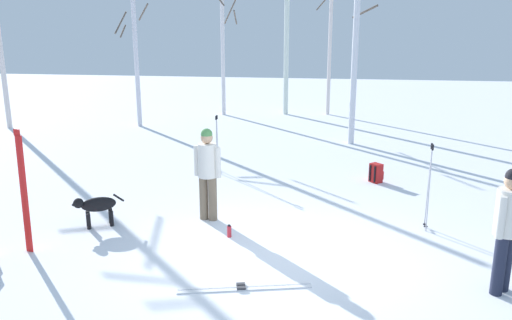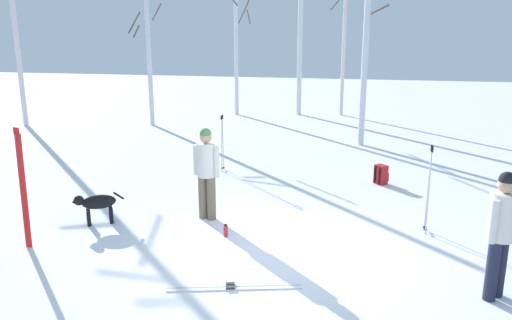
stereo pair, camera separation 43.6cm
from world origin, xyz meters
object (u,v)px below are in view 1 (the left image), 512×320
at_px(person_2, 207,168).
at_px(ski_pair_lying_0, 244,287).
at_px(person_0, 508,223).
at_px(birch_tree_2, 223,41).
at_px(ski_pair_planted_0, 24,193).
at_px(birch_tree_3, 287,14).
at_px(water_bottle_0, 229,231).
at_px(dog, 96,206).
at_px(birch_tree_4, 331,20).
at_px(ski_poles_1, 429,185).
at_px(birch_tree_1, 135,44).
at_px(ski_poles_0, 217,142).
at_px(birch_tree_5, 354,37).
at_px(backpack_1, 376,173).

height_order(person_2, ski_pair_lying_0, person_2).
xyz_separation_m(person_0, birch_tree_2, (-6.95, 13.72, 2.02)).
height_order(ski_pair_planted_0, birch_tree_3, birch_tree_3).
relative_size(person_0, water_bottle_0, 7.93).
xyz_separation_m(person_2, dog, (-1.87, -0.67, -0.59)).
bearing_deg(dog, water_bottle_0, -1.81).
height_order(dog, water_bottle_0, dog).
bearing_deg(birch_tree_3, birch_tree_4, 6.95).
xyz_separation_m(person_0, birch_tree_4, (-2.70, 14.50, 2.83)).
bearing_deg(person_0, ski_poles_1, 106.63).
distance_m(person_2, water_bottle_0, 1.28).
distance_m(ski_poles_1, birch_tree_1, 12.45).
height_order(dog, ski_pair_planted_0, ski_pair_planted_0).
bearing_deg(ski_pair_lying_0, birch_tree_2, 104.07).
xyz_separation_m(ski_pair_lying_0, birch_tree_2, (-3.56, 14.19, 2.99)).
relative_size(ski_poles_0, ski_poles_1, 0.91).
xyz_separation_m(person_0, birch_tree_1, (-9.42, 10.69, 1.94)).
relative_size(ski_poles_0, birch_tree_5, 0.23).
distance_m(dog, birch_tree_3, 13.64).
relative_size(birch_tree_1, birch_tree_3, 0.74).
bearing_deg(birch_tree_1, birch_tree_5, -12.89).
distance_m(person_0, person_2, 4.93).
relative_size(birch_tree_3, birch_tree_5, 1.29).
bearing_deg(birch_tree_5, backpack_1, -82.30).
relative_size(ski_pair_planted_0, birch_tree_1, 0.34).
distance_m(ski_pair_lying_0, birch_tree_1, 13.02).
height_order(water_bottle_0, birch_tree_5, birch_tree_5).
bearing_deg(ski_poles_0, person_2, -79.09).
bearing_deg(birch_tree_5, person_0, -78.22).
bearing_deg(birch_tree_4, ski_pair_lying_0, -92.64).
relative_size(person_0, birch_tree_2, 0.30).
xyz_separation_m(ski_pair_planted_0, birch_tree_5, (5.08, 8.84, 2.24)).
distance_m(person_2, ski_poles_1, 3.90).
distance_m(water_bottle_0, birch_tree_3, 13.66).
bearing_deg(birch_tree_3, ski_poles_0, -94.36).
bearing_deg(ski_poles_0, backpack_1, -4.53).
xyz_separation_m(water_bottle_0, birch_tree_4, (1.27, 13.29, 3.71)).
distance_m(dog, birch_tree_5, 9.35).
xyz_separation_m(ski_pair_planted_0, backpack_1, (5.63, 4.78, -0.77)).
height_order(ski_poles_1, birch_tree_5, birch_tree_5).
bearing_deg(person_2, birch_tree_5, 69.23).
relative_size(person_2, backpack_1, 3.90).
height_order(ski_pair_planted_0, ski_pair_lying_0, ski_pair_planted_0).
distance_m(birch_tree_2, birch_tree_3, 2.76).
bearing_deg(person_0, birch_tree_3, 107.34).
relative_size(person_0, ski_poles_0, 1.22).
relative_size(ski_pair_planted_0, backpack_1, 4.49).
bearing_deg(ski_poles_0, ski_pair_lying_0, -72.75).
height_order(ski_pair_planted_0, water_bottle_0, ski_pair_planted_0).
distance_m(birch_tree_2, birch_tree_5, 6.96).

